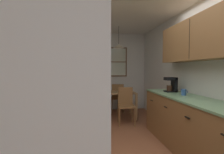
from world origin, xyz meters
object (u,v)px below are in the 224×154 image
microwave_over_range (36,39)px  dining_table (119,96)px  mug_by_coffeemaker (184,92)px  dining_chair_near (126,104)px  dining_chair_far (117,97)px  coffee_maker (172,84)px  trash_bin (85,114)px  storage_canister (57,100)px

microwave_over_range → dining_table: (1.33, 3.12, -1.02)m
dining_table → mug_by_coffeemaker: bearing=-67.4°
microwave_over_range → dining_chair_near: 3.13m
dining_chair_far → mug_by_coffeemaker: bearing=-73.4°
coffee_maker → dining_chair_far: bearing=110.4°
trash_bin → dining_table: bearing=31.9°
dining_chair_near → trash_bin: size_ratio=1.56×
trash_bin → microwave_over_range: bearing=-99.1°
dining_chair_near → trash_bin: dining_chair_near is taller
dining_table → dining_chair_far: dining_chair_far is taller
dining_table → dining_chair_near: dining_chair_near is taller
dining_chair_far → mug_by_coffeemaker: mug_by_coffeemaker is taller
microwave_over_range → storage_canister: bearing=75.5°
microwave_over_range → dining_chair_far: (1.39, 3.68, -1.13)m
trash_bin → dining_chair_near: bearing=0.5°
trash_bin → mug_by_coffeemaker: (1.73, -1.37, 0.67)m
dining_chair_near → mug_by_coffeemaker: bearing=-62.2°
dining_chair_near → dining_chair_far: 1.13m
storage_canister → coffee_maker: (2.04, 1.22, 0.05)m
microwave_over_range → dining_table: microwave_over_range is taller
dining_chair_near → trash_bin: (-1.00, -0.01, -0.21)m
storage_canister → coffee_maker: size_ratio=0.70×
dining_chair_near → coffee_maker: (0.74, -0.91, 0.56)m
microwave_over_range → mug_by_coffeemaker: microwave_over_range is taller
trash_bin → coffee_maker: bearing=-27.4°
dining_chair_near → mug_by_coffeemaker: size_ratio=7.23×
trash_bin → storage_canister: size_ratio=2.78×
mug_by_coffeemaker → storage_canister: bearing=-159.4°
microwave_over_range → dining_chair_near: microwave_over_range is taller
trash_bin → mug_by_coffeemaker: mug_by_coffeemaker is taller
storage_canister → microwave_over_range: bearing=-104.5°
dining_chair_near → coffee_maker: bearing=-50.9°
dining_chair_far → trash_bin: 1.52m
storage_canister → mug_by_coffeemaker: size_ratio=1.66×
trash_bin → mug_by_coffeemaker: 2.30m
microwave_over_range → dining_chair_near: (1.41, 2.55, -1.13)m
dining_chair_near → dining_chair_far: same height
microwave_over_range → dining_chair_near: bearing=61.1°
dining_chair_far → coffee_maker: bearing=-69.6°
dining_table → trash_bin: 1.13m
microwave_over_range → dining_table: bearing=66.9°
storage_canister → mug_by_coffeemaker: bearing=20.6°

